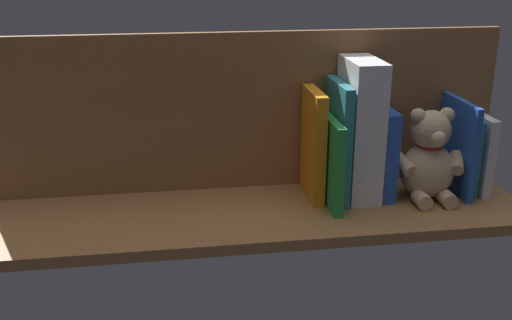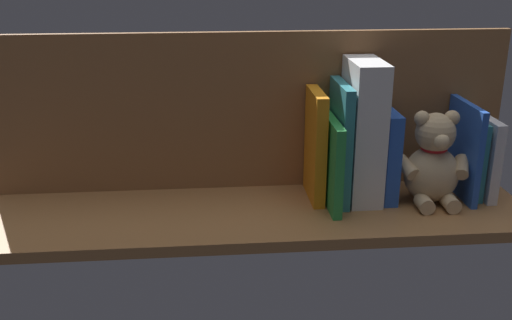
# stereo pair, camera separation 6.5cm
# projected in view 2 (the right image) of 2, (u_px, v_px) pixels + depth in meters

# --- Properties ---
(ground_plane) EXTENTS (1.10, 0.30, 0.02)m
(ground_plane) POSITION_uv_depth(u_px,v_px,m) (256.00, 213.00, 1.21)
(ground_plane) COLOR #9E6B3D
(shelf_back_panel) EXTENTS (1.10, 0.02, 0.34)m
(shelf_back_panel) POSITION_uv_depth(u_px,v_px,m) (251.00, 112.00, 1.27)
(shelf_back_panel) COLOR #936239
(shelf_back_panel) RESTS_ON ground_plane
(book_0) EXTENTS (0.02, 0.14, 0.17)m
(book_0) POSITION_uv_depth(u_px,v_px,m) (482.00, 155.00, 1.26)
(book_0) COLOR silver
(book_0) RESTS_ON ground_plane
(book_1) EXTENTS (0.02, 0.13, 0.16)m
(book_1) POSITION_uv_depth(u_px,v_px,m) (469.00, 156.00, 1.26)
(book_1) COLOR teal
(book_1) RESTS_ON ground_plane
(book_2) EXTENTS (0.01, 0.16, 0.20)m
(book_2) POSITION_uv_depth(u_px,v_px,m) (463.00, 150.00, 1.24)
(book_2) COLOR blue
(book_2) RESTS_ON ground_plane
(teddy_bear) EXTENTS (0.16, 0.12, 0.19)m
(teddy_bear) POSITION_uv_depth(u_px,v_px,m) (433.00, 163.00, 1.22)
(teddy_bear) COLOR #D1B284
(teddy_bear) RESTS_ON ground_plane
(book_3) EXTENTS (0.03, 0.14, 0.19)m
(book_3) POSITION_uv_depth(u_px,v_px,m) (385.00, 153.00, 1.24)
(book_3) COLOR blue
(book_3) RESTS_ON ground_plane
(dictionary_thick_white) EXTENTS (0.06, 0.14, 0.29)m
(dictionary_thick_white) POSITION_uv_depth(u_px,v_px,m) (363.00, 131.00, 1.22)
(dictionary_thick_white) COLOR white
(dictionary_thick_white) RESTS_ON ground_plane
(book_4) EXTENTS (0.02, 0.15, 0.25)m
(book_4) POSITION_uv_depth(u_px,v_px,m) (340.00, 142.00, 1.22)
(book_4) COLOR teal
(book_4) RESTS_ON ground_plane
(book_5) EXTENTS (0.02, 0.18, 0.18)m
(book_5) POSITION_uv_depth(u_px,v_px,m) (330.00, 161.00, 1.21)
(book_5) COLOR green
(book_5) RESTS_ON ground_plane
(book_6) EXTENTS (0.02, 0.13, 0.23)m
(book_6) POSITION_uv_depth(u_px,v_px,m) (315.00, 146.00, 1.23)
(book_6) COLOR orange
(book_6) RESTS_ON ground_plane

